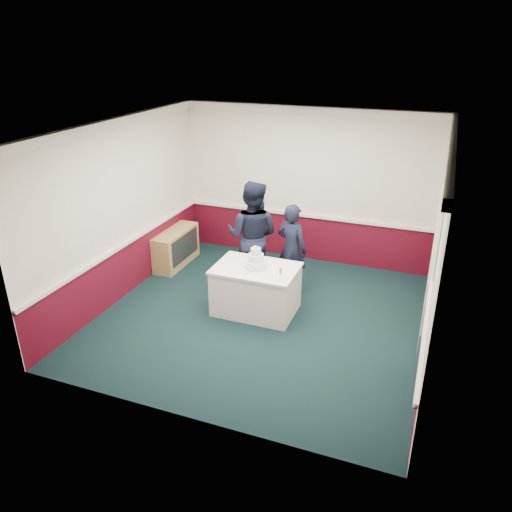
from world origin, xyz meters
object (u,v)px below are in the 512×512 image
(wedding_cake, at_px, (256,261))
(person_woman, at_px, (292,249))
(cake_knife, at_px, (250,272))
(champagne_flute, at_px, (280,272))
(sideboard, at_px, (176,248))
(person_man, at_px, (252,236))
(cake_table, at_px, (256,289))

(wedding_cake, distance_m, person_woman, 0.97)
(cake_knife, distance_m, champagne_flute, 0.55)
(sideboard, bearing_deg, person_man, -11.38)
(wedding_cake, bearing_deg, champagne_flute, -29.25)
(cake_table, relative_size, person_man, 0.68)
(cake_table, relative_size, cake_knife, 6.00)
(wedding_cake, height_order, champagne_flute, wedding_cake)
(cake_table, relative_size, champagne_flute, 6.44)
(sideboard, xyz_separation_m, cake_knife, (2.09, -1.37, 0.44))
(cake_knife, height_order, person_woman, person_woman)
(cake_knife, relative_size, person_woman, 0.14)
(cake_knife, relative_size, champagne_flute, 1.07)
(cake_table, xyz_separation_m, champagne_flute, (0.50, -0.28, 0.53))
(wedding_cake, distance_m, cake_knife, 0.23)
(cake_knife, bearing_deg, champagne_flute, 15.44)
(person_man, height_order, person_woman, person_man)
(sideboard, relative_size, wedding_cake, 3.30)
(cake_table, xyz_separation_m, person_woman, (0.32, 0.91, 0.40))
(cake_table, bearing_deg, person_man, 114.75)
(cake_table, distance_m, person_man, 1.07)
(cake_table, height_order, champagne_flute, champagne_flute)
(person_woman, bearing_deg, sideboard, 11.52)
(person_woman, bearing_deg, wedding_cake, 88.38)
(wedding_cake, bearing_deg, sideboard, 151.17)
(cake_table, bearing_deg, cake_knife, -98.53)
(cake_table, bearing_deg, sideboard, 151.17)
(cake_table, relative_size, wedding_cake, 3.63)
(cake_table, bearing_deg, person_woman, 70.83)
(cake_table, height_order, cake_knife, cake_knife)
(wedding_cake, height_order, person_woman, person_woman)
(champagne_flute, bearing_deg, cake_knife, 171.42)
(sideboard, height_order, cake_knife, cake_knife)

